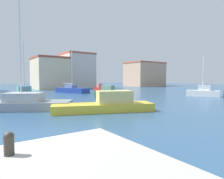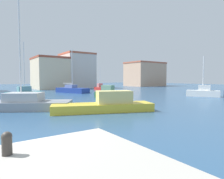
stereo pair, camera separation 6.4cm
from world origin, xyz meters
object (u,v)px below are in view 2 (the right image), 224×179
Objects in this scene: mooring_bollard at (7,142)px; motorboat_yellow_far_left at (106,104)px; sailboat_teal_near_pier at (25,92)px; sailboat_white_distant_north at (203,92)px; motorboat_green_center_channel at (109,93)px; sailboat_grey_outer_mooring at (22,103)px; sailboat_red_inner_mooring at (100,88)px; sailboat_blue_behind_lamppost at (72,90)px.

motorboat_yellow_far_left is at bearing 45.13° from mooring_bollard.
sailboat_white_distant_north is at bearing -39.11° from sailboat_teal_near_pier.
sailboat_teal_near_pier is at bearing 78.99° from mooring_bollard.
motorboat_green_center_channel reaches higher than motorboat_yellow_far_left.
mooring_bollard is 0.07× the size of motorboat_yellow_far_left.
sailboat_white_distant_north is (22.76, -18.50, 0.10)m from sailboat_teal_near_pier.
motorboat_green_center_channel is 0.73× the size of sailboat_white_distant_north.
sailboat_red_inner_mooring is (20.81, 20.67, -0.02)m from sailboat_grey_outer_mooring.
sailboat_white_distant_north is (13.37, -6.82, -0.02)m from motorboat_green_center_channel.
mooring_bollard is at bearing -101.01° from sailboat_teal_near_pier.
sailboat_grey_outer_mooring is 2.61× the size of sailboat_red_inner_mooring.
sailboat_red_inner_mooring is at bearing 63.05° from motorboat_green_center_channel.
motorboat_yellow_far_left is 20.26m from sailboat_white_distant_north.
sailboat_blue_behind_lamppost is at bearing 124.91° from sailboat_white_distant_north.
sailboat_white_distant_north reaches higher than sailboat_red_inner_mooring.
sailboat_teal_near_pier is at bearing 140.89° from sailboat_white_distant_north.
sailboat_grey_outer_mooring is 29.33m from sailboat_red_inner_mooring.
motorboat_green_center_channel is at bearing -88.60° from sailboat_blue_behind_lamppost.
sailboat_blue_behind_lamppost is at bearing 64.28° from mooring_bollard.
motorboat_green_center_channel is (-8.29, -16.30, 0.08)m from sailboat_red_inner_mooring.
sailboat_red_inner_mooring is at bearing 59.91° from motorboat_yellow_far_left.
sailboat_teal_near_pier is 18.27m from sailboat_red_inner_mooring.
motorboat_yellow_far_left is at bearing -120.09° from sailboat_red_inner_mooring.
sailboat_teal_near_pier is at bearing 78.95° from sailboat_grey_outer_mooring.
sailboat_grey_outer_mooring is at bearing -135.20° from sailboat_red_inner_mooring.
sailboat_red_inner_mooring is (8.60, 3.51, -0.00)m from sailboat_blue_behind_lamppost.
sailboat_blue_behind_lamppost reaches higher than sailboat_white_distant_north.
sailboat_blue_behind_lamppost is (14.87, 30.87, -0.68)m from mooring_bollard.
sailboat_red_inner_mooring is 0.64× the size of motorboat_yellow_far_left.
motorboat_yellow_far_left is at bearing -172.23° from sailboat_white_distant_north.
sailboat_blue_behind_lamppost is at bearing -157.80° from sailboat_red_inner_mooring.
motorboat_green_center_channel is at bearing 19.21° from sailboat_grey_outer_mooring.
sailboat_grey_outer_mooring is 26.01m from sailboat_white_distant_north.
motorboat_yellow_far_left is (-14.99, -25.86, 0.02)m from sailboat_red_inner_mooring.
sailboat_grey_outer_mooring is at bearing -101.05° from sailboat_teal_near_pier.
sailboat_grey_outer_mooring is at bearing 79.03° from mooring_bollard.
motorboat_green_center_channel is (15.18, 18.08, -0.61)m from mooring_bollard.
mooring_bollard is 30.33m from sailboat_teal_near_pier.
mooring_bollard is at bearing -115.72° from sailboat_blue_behind_lamppost.
mooring_bollard is 0.09× the size of sailboat_white_distant_north.
sailboat_teal_near_pier is 21.41m from motorboat_yellow_far_left.
sailboat_blue_behind_lamppost reaches higher than sailboat_red_inner_mooring.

